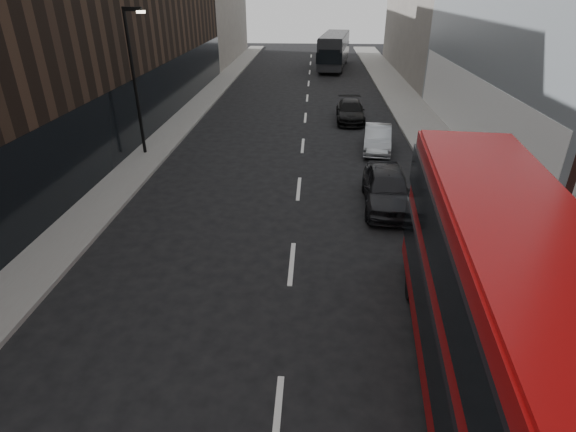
% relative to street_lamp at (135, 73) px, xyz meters
% --- Properties ---
extents(sidewalk_right, '(3.00, 80.00, 0.15)m').
position_rel_street_lamp_xyz_m(sidewalk_right, '(15.72, 7.00, -4.11)').
color(sidewalk_right, slate).
rests_on(sidewalk_right, ground).
extents(sidewalk_left, '(2.00, 80.00, 0.15)m').
position_rel_street_lamp_xyz_m(sidewalk_left, '(0.22, 7.00, -4.11)').
color(sidewalk_left, slate).
rests_on(sidewalk_left, ground).
extents(building_left_mid, '(5.00, 24.00, 14.00)m').
position_rel_street_lamp_xyz_m(building_left_mid, '(-3.28, 12.00, 2.82)').
color(building_left_mid, black).
rests_on(building_left_mid, ground).
extents(building_left_far, '(5.00, 20.00, 13.00)m').
position_rel_street_lamp_xyz_m(building_left_far, '(-3.28, 34.00, 2.32)').
color(building_left_far, '#6B645E').
rests_on(building_left_far, ground).
extents(street_lamp, '(1.06, 0.22, 7.00)m').
position_rel_street_lamp_xyz_m(street_lamp, '(0.00, 0.00, 0.00)').
color(street_lamp, black).
rests_on(street_lamp, sidewalk_left).
extents(red_bus, '(3.59, 11.18, 4.45)m').
position_rel_street_lamp_xyz_m(red_bus, '(12.50, -15.15, -1.71)').
color(red_bus, '#A0090A').
rests_on(red_bus, ground).
extents(grey_bus, '(3.86, 10.99, 3.49)m').
position_rel_street_lamp_xyz_m(grey_bus, '(10.76, 28.85, -2.31)').
color(grey_bus, black).
rests_on(grey_bus, ground).
extents(car_a, '(2.05, 4.66, 1.56)m').
position_rel_street_lamp_xyz_m(car_a, '(11.81, -5.47, -3.40)').
color(car_a, black).
rests_on(car_a, ground).
extents(car_b, '(1.85, 4.12, 1.31)m').
position_rel_street_lamp_xyz_m(car_b, '(12.26, 1.50, -3.52)').
color(car_b, '#989CA0').
rests_on(car_b, ground).
extents(car_c, '(1.90, 4.47, 1.29)m').
position_rel_street_lamp_xyz_m(car_c, '(11.19, 7.40, -3.54)').
color(car_c, black).
rests_on(car_c, ground).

